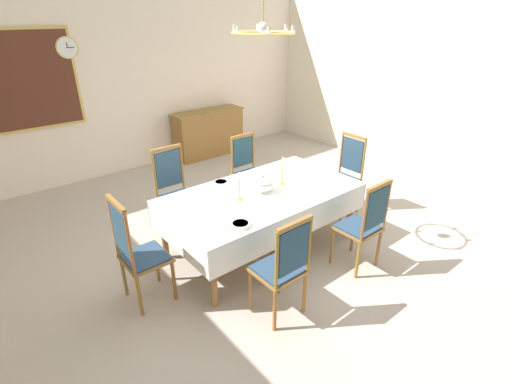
{
  "coord_description": "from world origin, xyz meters",
  "views": [
    {
      "loc": [
        -2.56,
        -3.2,
        2.66
      ],
      "look_at": [
        -0.1,
        -0.18,
        0.79
      ],
      "focal_mm": 26.41,
      "sensor_mm": 36.0,
      "label": 1
    }
  ],
  "objects_px": {
    "candlestick_west": "(240,189)",
    "spoon_primary": "(212,186)",
    "chandelier": "(263,32)",
    "chair_head_east": "(345,173)",
    "chair_north_a": "(175,190)",
    "chair_south_b": "(363,224)",
    "bowl_near_left": "(221,183)",
    "candlestick_east": "(283,174)",
    "sideboard": "(209,133)",
    "mounted_clock": "(67,48)",
    "framed_painting": "(33,80)",
    "chair_south_a": "(283,266)",
    "bowl_near_right": "(241,224)",
    "chair_north_b": "(248,169)",
    "chair_head_west": "(137,251)",
    "spoon_secondary": "(229,229)",
    "soup_tureen": "(263,184)",
    "dining_table": "(262,197)"
  },
  "relations": [
    {
      "from": "chair_south_b",
      "to": "bowl_near_left",
      "type": "distance_m",
      "value": 1.74
    },
    {
      "from": "chair_north_b",
      "to": "chair_south_b",
      "type": "bearing_deg",
      "value": 90.0
    },
    {
      "from": "soup_tureen",
      "to": "spoon_primary",
      "type": "distance_m",
      "value": 0.64
    },
    {
      "from": "bowl_near_left",
      "to": "chair_head_east",
      "type": "bearing_deg",
      "value": -14.96
    },
    {
      "from": "spoon_secondary",
      "to": "sideboard",
      "type": "bearing_deg",
      "value": 61.7
    },
    {
      "from": "chair_north_a",
      "to": "candlestick_east",
      "type": "relative_size",
      "value": 3.22
    },
    {
      "from": "chair_head_east",
      "to": "mounted_clock",
      "type": "relative_size",
      "value": 3.43
    },
    {
      "from": "chair_north_a",
      "to": "chandelier",
      "type": "xyz_separation_m",
      "value": [
        0.61,
        -1.03,
        1.9
      ]
    },
    {
      "from": "chair_north_a",
      "to": "sideboard",
      "type": "height_order",
      "value": "chair_north_a"
    },
    {
      "from": "candlestick_west",
      "to": "candlestick_east",
      "type": "relative_size",
      "value": 0.93
    },
    {
      "from": "chair_head_west",
      "to": "chair_head_east",
      "type": "relative_size",
      "value": 1.04
    },
    {
      "from": "spoon_primary",
      "to": "bowl_near_right",
      "type": "bearing_deg",
      "value": -100.19
    },
    {
      "from": "dining_table",
      "to": "chair_head_east",
      "type": "height_order",
      "value": "chair_head_east"
    },
    {
      "from": "chair_north_a",
      "to": "chair_head_east",
      "type": "relative_size",
      "value": 1.01
    },
    {
      "from": "chair_south_a",
      "to": "soup_tureen",
      "type": "height_order",
      "value": "chair_south_a"
    },
    {
      "from": "dining_table",
      "to": "chair_south_a",
      "type": "bearing_deg",
      "value": -120.7
    },
    {
      "from": "soup_tureen",
      "to": "bowl_near_right",
      "type": "bearing_deg",
      "value": -145.53
    },
    {
      "from": "chair_head_east",
      "to": "soup_tureen",
      "type": "bearing_deg",
      "value": 90.0
    },
    {
      "from": "bowl_near_left",
      "to": "spoon_primary",
      "type": "bearing_deg",
      "value": 167.09
    },
    {
      "from": "chair_south_a",
      "to": "mounted_clock",
      "type": "relative_size",
      "value": 3.33
    },
    {
      "from": "dining_table",
      "to": "candlestick_east",
      "type": "relative_size",
      "value": 6.48
    },
    {
      "from": "chair_south_a",
      "to": "candlestick_east",
      "type": "relative_size",
      "value": 3.08
    },
    {
      "from": "bowl_near_left",
      "to": "bowl_near_right",
      "type": "relative_size",
      "value": 0.91
    },
    {
      "from": "spoon_primary",
      "to": "sideboard",
      "type": "xyz_separation_m",
      "value": [
        1.68,
        2.73,
        -0.3
      ]
    },
    {
      "from": "chair_south_a",
      "to": "sideboard",
      "type": "bearing_deg",
      "value": 65.69
    },
    {
      "from": "chair_south_a",
      "to": "chair_head_west",
      "type": "height_order",
      "value": "chair_head_west"
    },
    {
      "from": "chair_head_east",
      "to": "framed_painting",
      "type": "height_order",
      "value": "framed_painting"
    },
    {
      "from": "dining_table",
      "to": "chair_south_b",
      "type": "xyz_separation_m",
      "value": [
        0.59,
        -1.02,
        -0.11
      ]
    },
    {
      "from": "chandelier",
      "to": "chair_head_east",
      "type": "bearing_deg",
      "value": 0.0
    },
    {
      "from": "chair_south_b",
      "to": "candlestick_west",
      "type": "bearing_deg",
      "value": 131.9
    },
    {
      "from": "chair_head_east",
      "to": "bowl_near_left",
      "type": "relative_size",
      "value": 6.34
    },
    {
      "from": "dining_table",
      "to": "mounted_clock",
      "type": "bearing_deg",
      "value": 105.21
    },
    {
      "from": "chair_head_west",
      "to": "spoon_secondary",
      "type": "xyz_separation_m",
      "value": [
        0.76,
        -0.44,
        0.17
      ]
    },
    {
      "from": "candlestick_west",
      "to": "spoon_primary",
      "type": "relative_size",
      "value": 1.85
    },
    {
      "from": "sideboard",
      "to": "spoon_secondary",
      "type": "bearing_deg",
      "value": 60.18
    },
    {
      "from": "candlestick_east",
      "to": "framed_painting",
      "type": "bearing_deg",
      "value": 117.67
    },
    {
      "from": "chandelier",
      "to": "chair_south_b",
      "type": "bearing_deg",
      "value": -59.84
    },
    {
      "from": "candlestick_east",
      "to": "sideboard",
      "type": "height_order",
      "value": "candlestick_east"
    },
    {
      "from": "chair_north_b",
      "to": "soup_tureen",
      "type": "xyz_separation_m",
      "value": [
        -0.58,
        -1.02,
        0.29
      ]
    },
    {
      "from": "chair_south_b",
      "to": "chair_north_b",
      "type": "relative_size",
      "value": 1.03
    },
    {
      "from": "chair_south_b",
      "to": "chair_head_west",
      "type": "distance_m",
      "value": 2.38
    },
    {
      "from": "chair_south_a",
      "to": "candlestick_east",
      "type": "distance_m",
      "value": 1.42
    },
    {
      "from": "mounted_clock",
      "to": "chandelier",
      "type": "bearing_deg",
      "value": -74.79
    },
    {
      "from": "candlestick_west",
      "to": "spoon_primary",
      "type": "height_order",
      "value": "candlestick_west"
    },
    {
      "from": "chair_north_b",
      "to": "sideboard",
      "type": "relative_size",
      "value": 0.74
    },
    {
      "from": "chair_north_b",
      "to": "candlestick_west",
      "type": "relative_size",
      "value": 3.23
    },
    {
      "from": "framed_painting",
      "to": "chandelier",
      "type": "height_order",
      "value": "chandelier"
    },
    {
      "from": "candlestick_east",
      "to": "chandelier",
      "type": "distance_m",
      "value": 1.62
    },
    {
      "from": "chair_head_west",
      "to": "bowl_near_right",
      "type": "distance_m",
      "value": 1.02
    },
    {
      "from": "chair_head_east",
      "to": "chair_south_b",
      "type": "bearing_deg",
      "value": 136.99
    }
  ]
}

